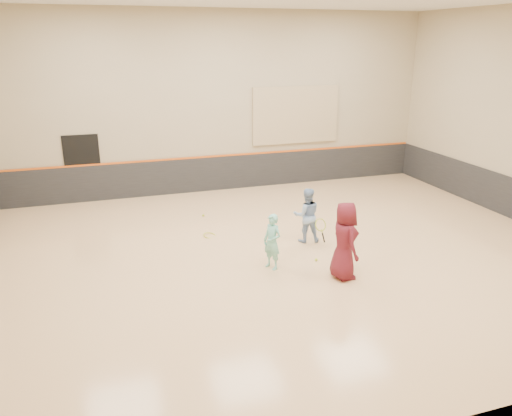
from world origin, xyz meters
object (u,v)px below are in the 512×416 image
object	(u,v)px
girl	(272,242)
young_man	(344,241)
instructor	(307,215)
spare_racket	(210,233)

from	to	relation	value
girl	young_man	distance (m)	1.64
girl	young_man	bearing A→B (deg)	27.74
girl	young_man	xyz separation A→B (m)	(1.34, -0.93, 0.22)
instructor	spare_racket	bearing A→B (deg)	-14.01
instructor	spare_racket	distance (m)	2.66
spare_racket	young_man	bearing A→B (deg)	-55.55
young_man	girl	bearing A→B (deg)	55.46
young_man	instructor	bearing A→B (deg)	-1.27
girl	spare_racket	bearing A→B (deg)	174.00
girl	instructor	xyz separation A→B (m)	(1.40, 1.26, 0.07)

